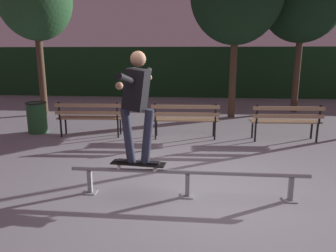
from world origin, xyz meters
The scene contains 10 objects.
ground_plane centered at (0.00, 0.00, 0.00)m, with size 90.00×90.00×0.00m, color gray.
hedge_backdrop centered at (0.00, 10.85, 1.15)m, with size 24.00×1.20×2.31m, color #193D1E.
grind_rail centered at (0.00, -0.30, 0.30)m, with size 3.37×0.18×0.40m.
skateboard centered at (-0.71, -0.30, 0.47)m, with size 0.80×0.29×0.09m.
skateboarder centered at (-0.70, -0.30, 1.41)m, with size 0.63×1.40×1.56m.
park_bench_leftmost centered at (-2.49, 2.86, 0.54)m, with size 1.62×0.49×0.88m.
park_bench_left_center centered at (-0.16, 2.86, 0.54)m, with size 1.62×0.49×0.88m.
park_bench_right_center centered at (2.17, 2.86, 0.54)m, with size 1.62×0.49×0.88m.
tree_far_left centered at (-4.99, 5.56, 3.62)m, with size 2.27×2.27×4.90m.
trash_can centered at (-3.98, 3.12, 0.41)m, with size 0.52×0.52×0.80m.
Camera 1 is at (0.11, -4.51, 2.01)m, focal length 33.83 mm.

